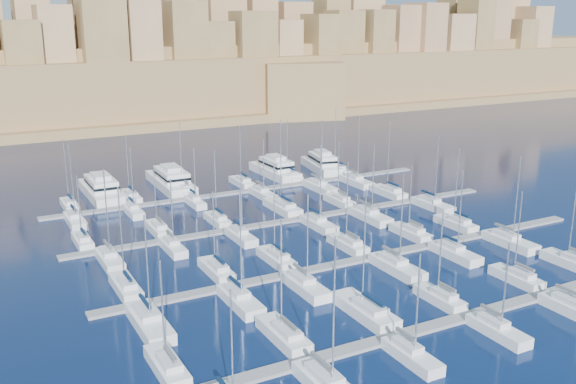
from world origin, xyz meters
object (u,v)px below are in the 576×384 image
motor_yacht_c (275,169)px  motor_yacht_d (322,163)px  sailboat_4 (517,277)px  motor_yacht_b (171,180)px  sailboat_2 (365,310)px  motor_yacht_a (101,189)px  sailboat_0 (167,366)px

motor_yacht_c → motor_yacht_d: bearing=-1.7°
motor_yacht_d → sailboat_4: bearing=-98.5°
motor_yacht_b → motor_yacht_d: (36.82, -1.66, 0.00)m
sailboat_4 → sailboat_2: bearing=177.0°
sailboat_2 → motor_yacht_d: 77.36m
motor_yacht_a → sailboat_2: bearing=-76.6°
motor_yacht_b → sailboat_4: bearing=-69.9°
motor_yacht_b → sailboat_2: bearing=-88.5°
motor_yacht_b → motor_yacht_c: size_ratio=1.16×
sailboat_0 → motor_yacht_c: 85.42m
sailboat_4 → motor_yacht_c: bearing=91.4°
sailboat_0 → motor_yacht_b: bearing=71.7°
sailboat_2 → motor_yacht_a: (-16.73, 70.28, 0.95)m
sailboat_2 → motor_yacht_c: size_ratio=0.97×
motor_yacht_a → motor_yacht_b: size_ratio=0.96×
sailboat_2 → sailboat_0: bearing=-177.5°
sailboat_0 → motor_yacht_b: (23.78, 71.73, 1.00)m
sailboat_2 → motor_yacht_b: size_ratio=0.83×
sailboat_2 → motor_yacht_d: sailboat_2 is taller
sailboat_2 → motor_yacht_c: (22.76, 69.33, 0.95)m
sailboat_2 → sailboat_4: (24.54, -1.27, -0.05)m
sailboat_0 → motor_yacht_d: bearing=49.1°
sailboat_0 → motor_yacht_d: size_ratio=0.75×
sailboat_0 → motor_yacht_b: 75.57m
sailboat_4 → motor_yacht_b: sailboat_4 is taller
sailboat_0 → sailboat_2: (25.57, 1.10, 0.05)m
sailboat_0 → sailboat_2: size_ratio=0.76×
sailboat_0 → sailboat_2: bearing=2.5°
sailboat_0 → motor_yacht_d: 92.64m
sailboat_4 → motor_yacht_a: bearing=120.0°
motor_yacht_c → motor_yacht_d: size_ratio=1.02×
sailboat_2 → motor_yacht_b: bearing=91.5°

